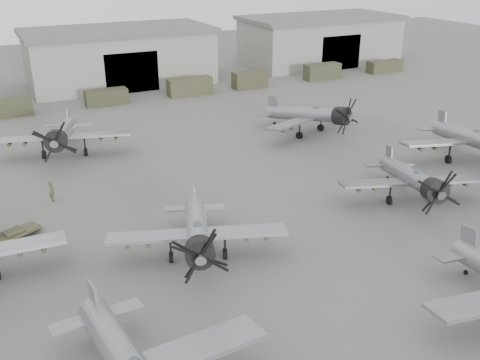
% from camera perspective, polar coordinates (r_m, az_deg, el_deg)
% --- Properties ---
extents(ground, '(220.00, 220.00, 0.00)m').
position_cam_1_polar(ground, '(37.08, 12.70, -9.99)').
color(ground, '#60605D').
rests_on(ground, ground).
extents(hangar_center, '(29.00, 14.80, 8.70)m').
position_cam_1_polar(hangar_center, '(89.30, -12.71, 12.79)').
color(hangar_center, '#A8A79D').
rests_on(hangar_center, ground).
extents(hangar_right, '(29.00, 14.80, 8.70)m').
position_cam_1_polar(hangar_right, '(104.74, 8.50, 14.60)').
color(hangar_right, '#A8A79D').
rests_on(hangar_right, ground).
extents(support_truck_2, '(5.12, 2.20, 2.32)m').
position_cam_1_polar(support_truck_2, '(75.99, -23.20, 7.15)').
color(support_truck_2, '#3D3E29').
rests_on(support_truck_2, ground).
extents(support_truck_3, '(5.80, 2.20, 2.14)m').
position_cam_1_polar(support_truck_3, '(77.47, -14.06, 8.57)').
color(support_truck_3, '#383A26').
rests_on(support_truck_3, ground).
extents(support_truck_4, '(6.64, 2.20, 2.55)m').
position_cam_1_polar(support_truck_4, '(80.77, -5.38, 9.91)').
color(support_truck_4, '#42432B').
rests_on(support_truck_4, ground).
extents(support_truck_5, '(5.33, 2.20, 2.56)m').
position_cam_1_polar(support_truck_5, '(84.70, 1.03, 10.64)').
color(support_truck_5, '#3E3D29').
rests_on(support_truck_5, ground).
extents(support_truck_6, '(6.19, 2.20, 2.58)m').
position_cam_1_polar(support_truck_6, '(91.51, 8.76, 11.36)').
color(support_truck_6, '#3C402A').
rests_on(support_truck_6, ground).
extents(support_truck_7, '(6.54, 2.20, 2.01)m').
position_cam_1_polar(support_truck_7, '(99.54, 15.17, 11.63)').
color(support_truck_7, '#40402A').
rests_on(support_truck_7, ground).
extents(aircraft_mid_1, '(12.43, 11.21, 5.00)m').
position_cam_1_polar(aircraft_mid_1, '(36.80, -4.56, -5.57)').
color(aircraft_mid_1, '#999DA2').
rests_on(aircraft_mid_1, ground).
extents(aircraft_mid_2, '(12.36, 11.13, 4.97)m').
position_cam_1_polar(aircraft_mid_2, '(47.21, 18.04, 0.07)').
color(aircraft_mid_2, gray).
rests_on(aircraft_mid_2, ground).
extents(aircraft_mid_3, '(14.05, 12.65, 5.63)m').
position_cam_1_polar(aircraft_mid_3, '(58.54, 23.53, 4.06)').
color(aircraft_mid_3, gray).
rests_on(aircraft_mid_3, ground).
extents(aircraft_far_0, '(14.02, 12.62, 5.59)m').
position_cam_1_polar(aircraft_far_0, '(58.05, -18.45, 4.65)').
color(aircraft_far_0, '#9B9EA3').
rests_on(aircraft_far_0, ground).
extents(aircraft_far_1, '(13.34, 12.02, 5.36)m').
position_cam_1_polar(aircraft_far_1, '(62.69, 7.71, 6.91)').
color(aircraft_far_1, gray).
rests_on(aircraft_far_1, ground).
extents(ground_crew, '(0.55, 0.75, 1.91)m').
position_cam_1_polar(ground_crew, '(48.60, -19.43, -1.13)').
color(ground_crew, '#4B4831').
rests_on(ground_crew, ground).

